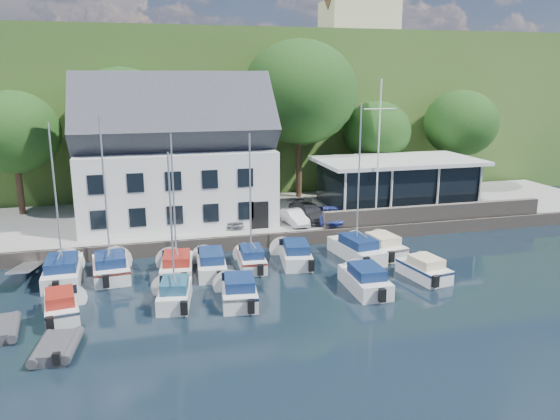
# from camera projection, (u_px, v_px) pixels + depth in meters

# --- Properties ---
(ground) EXTENTS (180.00, 180.00, 0.00)m
(ground) POSITION_uv_depth(u_px,v_px,m) (340.00, 308.00, 28.38)
(ground) COLOR black
(ground) RESTS_ON ground
(quay) EXTENTS (60.00, 13.00, 1.00)m
(quay) POSITION_uv_depth(u_px,v_px,m) (264.00, 217.00, 44.70)
(quay) COLOR gray
(quay) RESTS_ON ground
(quay_face) EXTENTS (60.00, 0.30, 1.00)m
(quay_face) POSITION_uv_depth(u_px,v_px,m) (285.00, 239.00, 38.59)
(quay_face) COLOR #60564C
(quay_face) RESTS_ON ground
(hillside) EXTENTS (160.00, 75.00, 16.00)m
(hillside) POSITION_uv_depth(u_px,v_px,m) (199.00, 100.00, 84.68)
(hillside) COLOR #2D4C1C
(hillside) RESTS_ON ground
(field_patch) EXTENTS (50.00, 30.00, 0.30)m
(field_patch) POSITION_uv_depth(u_px,v_px,m) (240.00, 49.00, 92.20)
(field_patch) COLOR #5F7138
(field_patch) RESTS_ON hillside
(farmhouse) EXTENTS (10.40, 7.00, 8.20)m
(farmhouse) POSITION_uv_depth(u_px,v_px,m) (359.00, 15.00, 77.78)
(farmhouse) COLOR beige
(farmhouse) RESTS_ON hillside
(harbor_building) EXTENTS (14.40, 8.20, 8.70)m
(harbor_building) POSITION_uv_depth(u_px,v_px,m) (176.00, 164.00, 40.87)
(harbor_building) COLOR silver
(harbor_building) RESTS_ON quay
(club_pavilion) EXTENTS (13.20, 7.20, 4.10)m
(club_pavilion) POSITION_uv_depth(u_px,v_px,m) (397.00, 183.00, 45.37)
(club_pavilion) COLOR black
(club_pavilion) RESTS_ON quay
(seawall) EXTENTS (18.00, 0.50, 1.20)m
(seawall) POSITION_uv_depth(u_px,v_px,m) (435.00, 213.00, 41.65)
(seawall) COLOR #60564C
(seawall) RESTS_ON quay
(gangway) EXTENTS (1.20, 6.00, 1.40)m
(gangway) POSITION_uv_depth(u_px,v_px,m) (29.00, 277.00, 32.78)
(gangway) COLOR #BBBBC0
(gangway) RESTS_ON ground
(car_silver) EXTENTS (1.72, 3.52, 1.15)m
(car_silver) POSITION_uv_depth(u_px,v_px,m) (234.00, 217.00, 40.32)
(car_silver) COLOR #AAAAAF
(car_silver) RESTS_ON quay
(car_white) EXTENTS (1.59, 3.51, 1.12)m
(car_white) POSITION_uv_depth(u_px,v_px,m) (294.00, 217.00, 40.51)
(car_white) COLOR silver
(car_white) RESTS_ON quay
(car_dgrey) EXTENTS (2.84, 4.65, 1.26)m
(car_dgrey) POSITION_uv_depth(u_px,v_px,m) (309.00, 212.00, 41.67)
(car_dgrey) COLOR #2B2B30
(car_dgrey) RESTS_ON quay
(car_blue) EXTENTS (2.10, 3.71, 1.19)m
(car_blue) POSITION_uv_depth(u_px,v_px,m) (330.00, 214.00, 41.09)
(car_blue) COLOR #33429B
(car_blue) RESTS_ON quay
(flagpole) EXTENTS (2.53, 0.20, 10.55)m
(flagpole) POSITION_uv_depth(u_px,v_px,m) (378.00, 152.00, 40.17)
(flagpole) COLOR silver
(flagpole) RESTS_ON quay
(tree_0) EXTENTS (7.12, 7.12, 9.74)m
(tree_0) POSITION_uv_depth(u_px,v_px,m) (16.00, 153.00, 42.52)
(tree_0) COLOR black
(tree_0) RESTS_ON quay
(tree_1) EXTENTS (8.41, 8.41, 11.50)m
(tree_1) POSITION_uv_depth(u_px,v_px,m) (124.00, 138.00, 44.84)
(tree_1) COLOR black
(tree_1) RESTS_ON quay
(tree_2) EXTENTS (7.17, 7.17, 9.80)m
(tree_2) POSITION_uv_depth(u_px,v_px,m) (228.00, 146.00, 46.56)
(tree_2) COLOR black
(tree_2) RESTS_ON quay
(tree_3) EXTENTS (10.18, 10.18, 13.91)m
(tree_3) POSITION_uv_depth(u_px,v_px,m) (299.00, 120.00, 48.34)
(tree_3) COLOR black
(tree_3) RESTS_ON quay
(tree_4) EXTENTS (6.25, 6.25, 8.55)m
(tree_4) POSITION_uv_depth(u_px,v_px,m) (376.00, 147.00, 50.65)
(tree_4) COLOR black
(tree_4) RESTS_ON quay
(tree_5) EXTENTS (6.95, 6.95, 9.50)m
(tree_5) POSITION_uv_depth(u_px,v_px,m) (459.00, 140.00, 52.04)
(tree_5) COLOR black
(tree_5) RESTS_ON quay
(boat_r1_0) EXTENTS (2.37, 6.85, 9.07)m
(boat_r1_0) POSITION_uv_depth(u_px,v_px,m) (56.00, 206.00, 31.20)
(boat_r1_0) COLOR silver
(boat_r1_0) RESTS_ON ground
(boat_r1_1) EXTENTS (2.70, 5.90, 9.13)m
(boat_r1_1) POSITION_uv_depth(u_px,v_px,m) (106.00, 203.00, 31.73)
(boat_r1_1) COLOR silver
(boat_r1_1) RESTS_ON ground
(boat_r1_2) EXTENTS (2.64, 5.81, 8.73)m
(boat_r1_2) POSITION_uv_depth(u_px,v_px,m) (174.00, 205.00, 32.09)
(boat_r1_2) COLOR silver
(boat_r1_2) RESTS_ON ground
(boat_r1_3) EXTENTS (2.30, 6.42, 1.44)m
(boat_r1_3) POSITION_uv_depth(u_px,v_px,m) (211.00, 261.00, 33.47)
(boat_r1_3) COLOR silver
(boat_r1_3) RESTS_ON ground
(boat_r1_4) EXTENTS (2.01, 5.55, 8.19)m
(boat_r1_4) POSITION_uv_depth(u_px,v_px,m) (250.00, 204.00, 33.61)
(boat_r1_4) COLOR silver
(boat_r1_4) RESTS_ON ground
(boat_r1_5) EXTENTS (2.80, 6.34, 1.43)m
(boat_r1_5) POSITION_uv_depth(u_px,v_px,m) (295.00, 252.00, 35.24)
(boat_r1_5) COLOR silver
(boat_r1_5) RESTS_ON ground
(boat_r1_6) EXTENTS (3.04, 7.12, 9.38)m
(boat_r1_6) POSITION_uv_depth(u_px,v_px,m) (358.00, 189.00, 35.11)
(boat_r1_6) COLOR silver
(boat_r1_6) RESTS_ON ground
(boat_r1_7) EXTENTS (2.73, 5.77, 1.45)m
(boat_r1_7) POSITION_uv_depth(u_px,v_px,m) (381.00, 244.00, 36.77)
(boat_r1_7) COLOR silver
(boat_r1_7) RESTS_ON ground
(boat_r2_0) EXTENTS (2.41, 5.16, 1.46)m
(boat_r2_0) POSITION_uv_depth(u_px,v_px,m) (61.00, 304.00, 27.14)
(boat_r2_0) COLOR silver
(boat_r2_0) RESTS_ON ground
(boat_r2_1) EXTENTS (2.55, 5.20, 8.73)m
(boat_r2_1) POSITION_uv_depth(u_px,v_px,m) (171.00, 225.00, 27.91)
(boat_r2_1) COLOR silver
(boat_r2_1) RESTS_ON ground
(boat_r2_2) EXTENTS (2.59, 5.56, 1.46)m
(boat_r2_2) POSITION_uv_depth(u_px,v_px,m) (239.00, 288.00, 29.11)
(boat_r2_2) COLOR silver
(boat_r2_2) RESTS_ON ground
(boat_r2_3) EXTENTS (2.07, 5.83, 1.49)m
(boat_r2_3) POSITION_uv_depth(u_px,v_px,m) (365.00, 277.00, 30.67)
(boat_r2_3) COLOR silver
(boat_r2_3) RESTS_ON ground
(boat_r2_4) EXTENTS (2.60, 5.16, 1.39)m
(boat_r2_4) POSITION_uv_depth(u_px,v_px,m) (424.00, 267.00, 32.46)
(boat_r2_4) COLOR silver
(boat_r2_4) RESTS_ON ground
(dinghy_1) EXTENTS (2.16, 3.22, 0.71)m
(dinghy_1) POSITION_uv_depth(u_px,v_px,m) (57.00, 345.00, 23.76)
(dinghy_1) COLOR #343438
(dinghy_1) RESTS_ON ground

